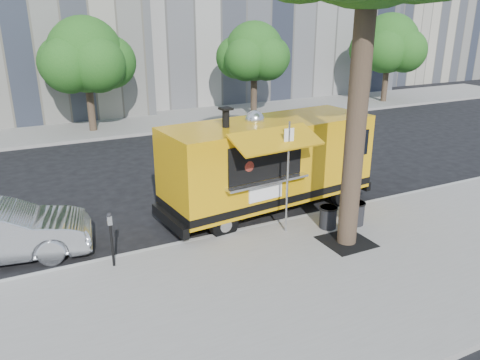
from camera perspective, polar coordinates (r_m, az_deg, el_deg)
The scene contains 13 objects.
ground at distance 13.41m, azimuth -3.64°, elevation -5.48°, with size 120.00×120.00×0.00m, color black.
sidewalk at distance 10.25m, azimuth 5.39°, elevation -13.58°, with size 60.00×6.00×0.15m, color gray.
curb at distance 12.60m, azimuth -1.98°, elevation -6.78°, with size 60.00×0.14×0.16m, color #999993.
far_sidewalk at distance 25.77m, azimuth -15.54°, elevation 6.32°, with size 60.00×5.00×0.15m, color gray.
tree_well at distance 12.40m, azimuth 12.82°, elevation -7.34°, with size 1.20×1.20×0.02m, color black.
far_tree_b at distance 24.27m, azimuth -18.34°, elevation 14.28°, with size 3.60×3.60×5.50m.
far_tree_c at distance 26.87m, azimuth 1.75°, elevation 15.39°, with size 3.24×3.24×5.21m.
far_tree_d at distance 32.92m, azimuth 17.72°, elevation 15.59°, with size 3.78×3.78×5.64m.
sign_post at distance 12.11m, azimuth 5.84°, elevation 1.08°, with size 0.28×0.06×3.00m.
parking_meter at distance 11.06m, azimuth -15.47°, elevation -6.27°, with size 0.11×0.11×1.33m.
food_truck at distance 13.81m, azimuth 3.51°, elevation 2.16°, with size 6.84×3.57×3.29m.
trash_bin_left at distance 12.97m, azimuth 10.68°, elevation -4.40°, with size 0.50×0.50×0.60m.
trash_bin_right at distance 13.34m, azimuth 13.86°, elevation -3.86°, with size 0.54×0.54×0.64m.
Camera 1 is at (-4.64, -11.23, 5.66)m, focal length 35.00 mm.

